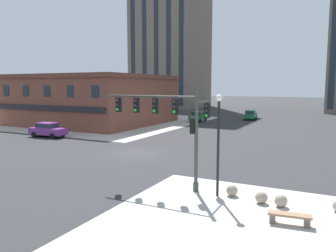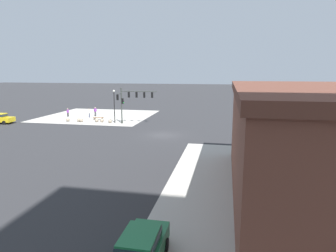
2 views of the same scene
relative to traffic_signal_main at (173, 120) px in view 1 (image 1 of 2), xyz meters
The scene contains 13 objects.
ground_plane 10.96m from the traffic_signal_main, 133.87° to the left, with size 320.00×320.00×0.00m, color #2D2D30.
sidewalk_far_corner 38.70m from the traffic_signal_main, 134.70° to the left, with size 32.00×32.00×0.02m, color #B7B2A8.
traffic_signal_main is the anchor object (origin of this frame).
bollard_sphere_curb_a 5.17m from the traffic_signal_main, ahead, with size 0.63×0.63×0.63m, color gray.
bollard_sphere_curb_b 6.46m from the traffic_signal_main, ahead, with size 0.63×0.63×0.63m, color gray.
bollard_sphere_curb_c 7.28m from the traffic_signal_main, ahead, with size 0.63×0.63×0.63m, color gray.
bench_near_signal 8.24m from the traffic_signal_main, 20.78° to the right, with size 1.84×0.70×0.49m.
street_lamp_corner_near 3.01m from the traffic_signal_main, ahead, with size 0.36×0.36×5.51m.
car_main_northbound_far 41.59m from the traffic_signal_main, 96.78° to the left, with size 2.17×4.53×1.68m.
car_main_southbound_near 24.10m from the traffic_signal_main, 153.57° to the left, with size 4.51×2.12×1.68m.
car_main_southbound_far 36.28m from the traffic_signal_main, 109.28° to the left, with size 1.91×4.41×1.68m.
storefront_block_near_corner 36.35m from the traffic_signal_main, 136.28° to the left, with size 20.79×19.98×7.59m.
residential_tower_skyline_left 77.97m from the traffic_signal_main, 116.35° to the left, with size 17.80×17.81×52.34m.
Camera 1 is at (15.49, -24.59, 5.97)m, focal length 35.52 mm.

